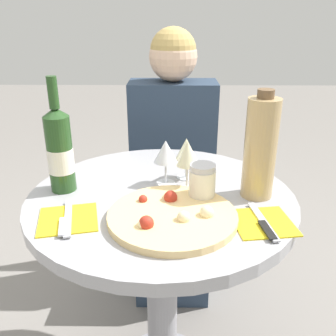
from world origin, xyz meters
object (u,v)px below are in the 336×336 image
Objects in this scene: pizza_large at (172,216)px; seated_diner at (173,177)px; dining_table at (162,244)px; tall_carafe at (261,148)px; chair_behind_diner at (172,184)px; wine_bottle at (60,150)px.

seated_diner is at bearing 89.83° from pizza_large.
tall_carafe reaches higher than dining_table.
dining_table is 2.34× the size of pizza_large.
tall_carafe is (0.25, -0.73, 0.46)m from chair_behind_diner.
chair_behind_diner reaches higher than dining_table.
wine_bottle is 1.09× the size of tall_carafe.
wine_bottle is 0.58m from tall_carafe.
tall_carafe is at bearing -0.41° from dining_table.
seated_diner is 0.73m from wine_bottle.
dining_table is 0.43m from tall_carafe.
seated_diner reaches higher than chair_behind_diner.
pizza_large is 0.39m from wine_bottle.
wine_bottle is (-0.33, -0.56, 0.34)m from seated_diner.
chair_behind_diner is 2.98× the size of tall_carafe.
pizza_large is (0.03, -0.15, 0.19)m from dining_table.
chair_behind_diner is 2.73× the size of wine_bottle.
seated_diner reaches higher than tall_carafe.
wine_bottle is (-0.33, -0.70, 0.44)m from chair_behind_diner.
wine_bottle is at bearing 176.62° from tall_carafe.
tall_carafe is (0.25, 0.14, 0.14)m from pizza_large.
dining_table is at bearing 102.67° from pizza_large.
dining_table is at bearing 86.59° from seated_diner.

